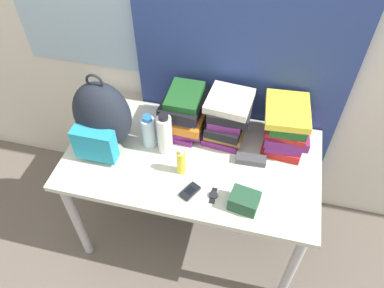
# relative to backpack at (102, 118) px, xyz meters

# --- Properties ---
(ground_plane) EXTENTS (12.00, 12.00, 0.00)m
(ground_plane) POSITION_rel_backpack_xyz_m (0.46, -0.34, -0.91)
(ground_plane) COLOR #665B51
(wall_back) EXTENTS (6.00, 0.06, 2.50)m
(wall_back) POSITION_rel_backpack_xyz_m (0.45, 0.45, 0.34)
(wall_back) COLOR silver
(wall_back) RESTS_ON ground_plane
(curtain_blue) EXTENTS (1.10, 0.04, 2.50)m
(curtain_blue) POSITION_rel_backpack_xyz_m (0.62, 0.39, 0.34)
(curtain_blue) COLOR navy
(curtain_blue) RESTS_ON ground_plane
(desk) EXTENTS (1.29, 0.70, 0.73)m
(desk) POSITION_rel_backpack_xyz_m (0.46, 0.01, -0.27)
(desk) COLOR beige
(desk) RESTS_ON ground_plane
(backpack) EXTENTS (0.29, 0.27, 0.44)m
(backpack) POSITION_rel_backpack_xyz_m (0.00, 0.00, 0.00)
(backpack) COLOR #1E232D
(backpack) RESTS_ON desk
(book_stack_left) EXTENTS (0.25, 0.29, 0.24)m
(book_stack_left) POSITION_rel_backpack_xyz_m (0.36, 0.21, -0.07)
(book_stack_left) COLOR #6B2370
(book_stack_left) RESTS_ON desk
(book_stack_center) EXTENTS (0.24, 0.29, 0.26)m
(book_stack_center) POSITION_rel_backpack_xyz_m (0.60, 0.21, -0.06)
(book_stack_center) COLOR #6B2370
(book_stack_center) RESTS_ON desk
(book_stack_right) EXTENTS (0.25, 0.28, 0.25)m
(book_stack_right) POSITION_rel_backpack_xyz_m (0.90, 0.21, -0.06)
(book_stack_right) COLOR red
(book_stack_right) RESTS_ON desk
(water_bottle) EXTENTS (0.07, 0.07, 0.20)m
(water_bottle) POSITION_rel_backpack_xyz_m (0.22, 0.05, -0.09)
(water_bottle) COLOR silver
(water_bottle) RESTS_ON desk
(sports_bottle) EXTENTS (0.07, 0.07, 0.25)m
(sports_bottle) POSITION_rel_backpack_xyz_m (0.31, 0.03, -0.07)
(sports_bottle) COLOR white
(sports_bottle) RESTS_ON desk
(sunscreen_bottle) EXTENTS (0.04, 0.04, 0.16)m
(sunscreen_bottle) POSITION_rel_backpack_xyz_m (0.43, -0.09, -0.11)
(sunscreen_bottle) COLOR yellow
(sunscreen_bottle) RESTS_ON desk
(cell_phone) EXTENTS (0.09, 0.11, 0.02)m
(cell_phone) POSITION_rel_backpack_xyz_m (0.50, -0.20, -0.18)
(cell_phone) COLOR black
(cell_phone) RESTS_ON desk
(sunglasses_case) EXTENTS (0.15, 0.06, 0.04)m
(sunglasses_case) POSITION_rel_backpack_xyz_m (0.75, 0.05, -0.17)
(sunglasses_case) COLOR #47474C
(sunglasses_case) RESTS_ON desk
(camera_pouch) EXTENTS (0.14, 0.12, 0.08)m
(camera_pouch) POSITION_rel_backpack_xyz_m (0.75, -0.22, -0.15)
(camera_pouch) COLOR #234C33
(camera_pouch) RESTS_ON desk
(wristwatch) EXTENTS (0.04, 0.09, 0.01)m
(wristwatch) POSITION_rel_backpack_xyz_m (0.61, -0.20, -0.18)
(wristwatch) COLOR black
(wristwatch) RESTS_ON desk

